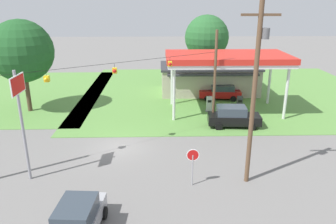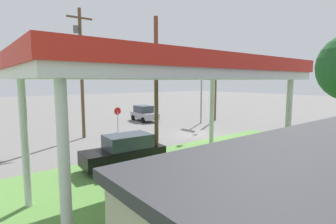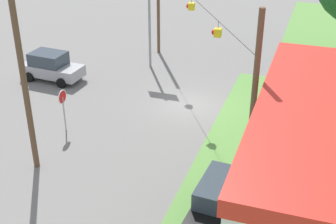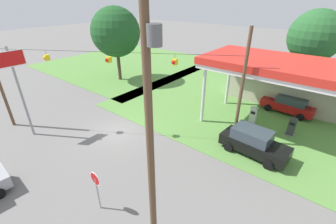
# 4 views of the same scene
# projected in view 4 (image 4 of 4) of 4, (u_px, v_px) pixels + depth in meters

# --- Properties ---
(ground_plane) EXTENTS (160.00, 160.00, 0.00)m
(ground_plane) POSITION_uv_depth(u_px,v_px,m) (118.00, 132.00, 19.12)
(ground_plane) COLOR slate
(grass_verge_station_corner) EXTENTS (36.00, 28.00, 0.04)m
(grass_verge_station_corner) POSITION_uv_depth(u_px,v_px,m) (311.00, 106.00, 23.60)
(grass_verge_station_corner) COLOR #5B8E42
(grass_verge_station_corner) RESTS_ON ground
(grass_verge_opposite_corner) EXTENTS (24.00, 24.00, 0.04)m
(grass_verge_opposite_corner) POSITION_uv_depth(u_px,v_px,m) (129.00, 63.00, 39.09)
(grass_verge_opposite_corner) COLOR #5B8E42
(grass_verge_opposite_corner) RESTS_ON ground
(gas_station_canopy) EXTENTS (12.14, 6.42, 5.99)m
(gas_station_canopy) POSITION_uv_depth(u_px,v_px,m) (284.00, 68.00, 17.03)
(gas_station_canopy) COLOR silver
(gas_station_canopy) RESTS_ON ground
(gas_station_store) EXTENTS (11.96, 6.75, 3.45)m
(gas_station_store) POSITION_uv_depth(u_px,v_px,m) (289.00, 85.00, 24.23)
(gas_station_store) COLOR #B2A893
(gas_station_store) RESTS_ON ground
(fuel_pump_near) EXTENTS (0.71, 0.56, 1.62)m
(fuel_pump_near) POSITION_uv_depth(u_px,v_px,m) (253.00, 116.00, 20.07)
(fuel_pump_near) COLOR gray
(fuel_pump_near) RESTS_ON ground
(fuel_pump_far) EXTENTS (0.71, 0.56, 1.62)m
(fuel_pump_far) POSITION_uv_depth(u_px,v_px,m) (291.00, 127.00, 18.31)
(fuel_pump_far) COLOR gray
(fuel_pump_far) RESTS_ON ground
(car_at_pumps_front) EXTENTS (4.84, 2.35, 1.94)m
(car_at_pumps_front) POSITION_uv_depth(u_px,v_px,m) (253.00, 142.00, 16.10)
(car_at_pumps_front) COLOR black
(car_at_pumps_front) RESTS_ON ground
(car_at_pumps_rear) EXTENTS (4.89, 2.35, 1.72)m
(car_at_pumps_rear) POSITION_uv_depth(u_px,v_px,m) (289.00, 104.00, 21.94)
(car_at_pumps_rear) COLOR #AD1414
(car_at_pumps_rear) RESTS_ON ground
(stop_sign_roadside) EXTENTS (0.80, 0.08, 2.50)m
(stop_sign_roadside) POSITION_uv_depth(u_px,v_px,m) (96.00, 183.00, 11.45)
(stop_sign_roadside) COLOR #99999E
(stop_sign_roadside) RESTS_ON ground
(stop_sign_overhead) EXTENTS (0.22, 1.94, 7.22)m
(stop_sign_overhead) POSITION_uv_depth(u_px,v_px,m) (16.00, 76.00, 16.50)
(stop_sign_overhead) COLOR gray
(stop_sign_overhead) RESTS_ON ground
(utility_pole_main) EXTENTS (2.20, 0.44, 11.15)m
(utility_pole_main) POSITION_uv_depth(u_px,v_px,m) (150.00, 130.00, 7.73)
(utility_pole_main) COLOR brown
(utility_pole_main) RESTS_ON ground
(signal_span_gantry) EXTENTS (16.73, 10.24, 8.66)m
(signal_span_gantry) POSITION_uv_depth(u_px,v_px,m) (111.00, 80.00, 16.99)
(signal_span_gantry) COLOR brown
(signal_span_gantry) RESTS_ON ground
(tree_behind_station) EXTENTS (6.08, 6.08, 9.15)m
(tree_behind_station) POSITION_uv_depth(u_px,v_px,m) (315.00, 36.00, 26.40)
(tree_behind_station) COLOR #4C3828
(tree_behind_station) RESTS_ON ground
(tree_west_verge) EXTENTS (6.19, 6.19, 9.36)m
(tree_west_verge) POSITION_uv_depth(u_px,v_px,m) (116.00, 32.00, 28.38)
(tree_west_verge) COLOR #4C3828
(tree_west_verge) RESTS_ON ground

